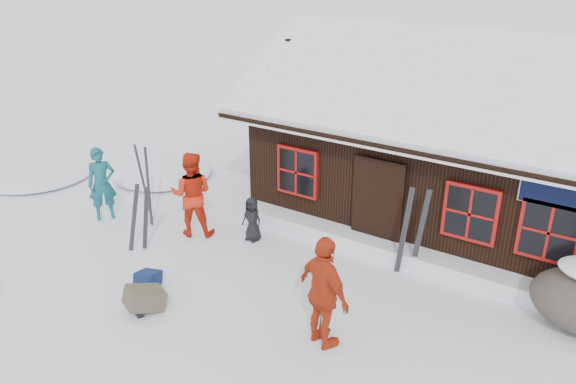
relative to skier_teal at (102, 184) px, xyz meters
name	(u,v)px	position (x,y,z in m)	size (l,w,h in m)	color
ground	(277,288)	(5.17, -0.25, -0.88)	(120.00, 120.00, 0.00)	white
mountain_hut	(449,152)	(6.67, 4.73, 0.69)	(8.90, 6.09, 4.42)	black
snow_drift	(398,253)	(6.67, 2.00, -0.71)	(7.60, 0.60, 0.35)	white
snow_mounds	(397,270)	(6.82, 1.61, -0.88)	(20.60, 13.20, 0.48)	white
skier_teal	(102,184)	(0.00, 0.00, 0.00)	(0.65, 0.42, 1.77)	#145661
skier_orange_left	(192,194)	(2.33, 0.56, 0.09)	(0.95, 0.74, 1.95)	red
skier_orange_right	(324,293)	(6.72, -1.20, 0.10)	(1.15, 0.48, 1.96)	#B72F12
skier_crouched	(252,219)	(3.62, 1.05, -0.37)	(0.50, 0.32, 1.02)	black
ski_pair_left	(140,219)	(1.92, -0.62, -0.14)	(0.57, 0.29, 1.57)	black
ski_pair_mid	(146,185)	(0.94, 0.50, 0.01)	(0.64, 0.30, 1.89)	black
ski_pair_right	(412,232)	(7.03, 1.71, 0.00)	(0.53, 0.31, 1.87)	black
ski_poles	(326,306)	(6.61, -0.93, -0.35)	(0.20, 0.10, 1.14)	black
backpack_blue	(148,281)	(3.10, -1.59, -0.75)	(0.37, 0.49, 0.27)	#112049
backpack_olive	(145,302)	(3.61, -2.15, -0.71)	(0.48, 0.64, 0.35)	#4A4535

